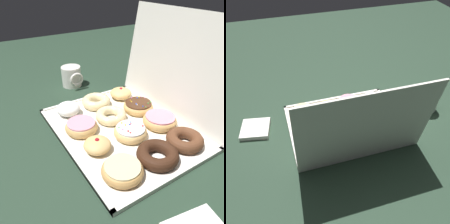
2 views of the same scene
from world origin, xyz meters
The scene contains 16 objects.
ground_plane centered at (0.00, 0.00, 0.00)m, with size 3.00×3.00×0.00m, color #233828.
donut_box centered at (0.00, 0.00, 0.01)m, with size 0.53×0.40×0.01m.
box_lid_open centered at (0.00, 0.24, 0.19)m, with size 0.53×0.38×0.01m, color silver.
powdered_filled_donut_0 centered at (-0.18, -0.12, 0.03)m, with size 0.09×0.09×0.05m.
pink_frosted_donut_1 centered at (-0.06, -0.12, 0.03)m, with size 0.11×0.11×0.04m.
jelly_filled_donut_2 centered at (0.06, -0.12, 0.03)m, with size 0.08×0.08×0.05m.
glazed_ring_donut_3 centered at (0.18, -0.12, 0.03)m, with size 0.11×0.11×0.03m.
cruller_donut_4 centered at (-0.18, 0.01, 0.03)m, with size 0.11×0.11×0.04m.
cruller_donut_5 centered at (-0.06, 0.00, 0.03)m, with size 0.11×0.11×0.04m.
sprinkle_donut_6 centered at (0.05, 0.00, 0.03)m, with size 0.11×0.11×0.04m.
chocolate_cake_ring_donut_7 centered at (0.18, 0.00, 0.03)m, with size 0.12×0.12×0.04m.
jelly_filled_donut_8 centered at (-0.18, 0.13, 0.03)m, with size 0.09×0.09×0.05m.
sprinkle_donut_9 centered at (-0.06, 0.12, 0.03)m, with size 0.12×0.12×0.04m.
pink_frosted_donut_10 centered at (0.06, 0.13, 0.03)m, with size 0.12×0.12×0.04m.
chocolate_cake_ring_donut_11 centered at (0.18, 0.12, 0.03)m, with size 0.12×0.12×0.04m.
coffee_mug centered at (-0.43, 0.01, 0.05)m, with size 0.11×0.09×0.09m.
Camera 1 is at (0.51, -0.37, 0.47)m, focal length 35.85 mm.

